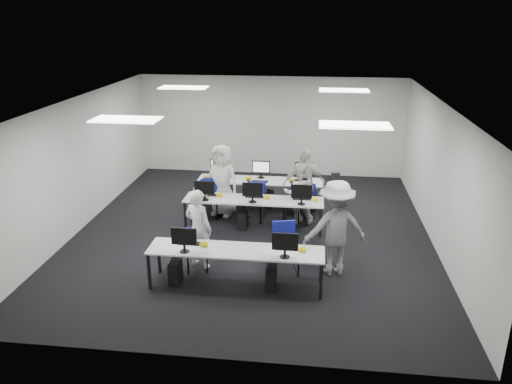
# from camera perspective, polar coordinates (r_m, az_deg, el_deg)

# --- Properties ---
(room) EXTENTS (9.00, 9.02, 3.00)m
(room) POSITION_cam_1_polar(r_m,az_deg,el_deg) (11.00, -0.42, 2.55)
(room) COLOR black
(room) RESTS_ON ground
(ceiling_panels) EXTENTS (5.20, 4.60, 0.02)m
(ceiling_panels) POSITION_cam_1_polar(r_m,az_deg,el_deg) (10.66, -0.44, 10.19)
(ceiling_panels) COLOR white
(ceiling_panels) RESTS_ON room
(desk_front) EXTENTS (3.20, 0.70, 0.73)m
(desk_front) POSITION_cam_1_polar(r_m,az_deg,el_deg) (9.10, -2.32, -6.89)
(desk_front) COLOR silver
(desk_front) RESTS_ON ground
(desk_mid) EXTENTS (3.20, 0.70, 0.73)m
(desk_mid) POSITION_cam_1_polar(r_m,az_deg,el_deg) (11.46, -0.29, -1.07)
(desk_mid) COLOR silver
(desk_mid) RESTS_ON ground
(desk_back) EXTENTS (3.20, 0.70, 0.73)m
(desk_back) POSITION_cam_1_polar(r_m,az_deg,el_deg) (12.77, 0.49, 1.16)
(desk_back) COLOR silver
(desk_back) RESTS_ON ground
(equipment_front) EXTENTS (2.51, 0.41, 1.19)m
(equipment_front) POSITION_cam_1_polar(r_m,az_deg,el_deg) (9.27, -3.50, -8.65)
(equipment_front) COLOR #0D43AD
(equipment_front) RESTS_ON desk_front
(equipment_mid) EXTENTS (2.91, 0.41, 1.19)m
(equipment_mid) POSITION_cam_1_polar(r_m,az_deg,el_deg) (11.59, -1.23, -2.55)
(equipment_mid) COLOR white
(equipment_mid) RESTS_ON desk_mid
(equipment_back) EXTENTS (2.91, 0.41, 1.19)m
(equipment_back) POSITION_cam_1_polar(r_m,az_deg,el_deg) (12.87, 1.34, -0.20)
(equipment_back) COLOR white
(equipment_back) RESTS_ON desk_back
(chair_0) EXTENTS (0.50, 0.53, 0.83)m
(chair_0) POSITION_cam_1_polar(r_m,az_deg,el_deg) (9.93, -6.73, -7.35)
(chair_0) COLOR navy
(chair_0) RESTS_ON ground
(chair_1) EXTENTS (0.59, 0.62, 0.97)m
(chair_1) POSITION_cam_1_polar(r_m,az_deg,el_deg) (9.78, 3.34, -7.36)
(chair_1) COLOR navy
(chair_1) RESTS_ON ground
(chair_2) EXTENTS (0.53, 0.56, 0.91)m
(chair_2) POSITION_cam_1_polar(r_m,az_deg,el_deg) (12.34, -5.42, -1.56)
(chair_2) COLOR navy
(chair_2) RESTS_ON ground
(chair_3) EXTENTS (0.50, 0.53, 0.91)m
(chair_3) POSITION_cam_1_polar(r_m,az_deg,el_deg) (12.11, -0.16, -1.89)
(chair_3) COLOR navy
(chair_3) RESTS_ON ground
(chair_4) EXTENTS (0.57, 0.59, 0.87)m
(chair_4) POSITION_cam_1_polar(r_m,az_deg,el_deg) (12.15, 4.49, -1.94)
(chair_4) COLOR navy
(chair_4) RESTS_ON ground
(chair_5) EXTENTS (0.56, 0.60, 0.98)m
(chair_5) POSITION_cam_1_polar(r_m,az_deg,el_deg) (12.60, -4.99, -0.97)
(chair_5) COLOR navy
(chair_5) RESTS_ON ground
(chair_6) EXTENTS (0.58, 0.61, 0.91)m
(chair_6) POSITION_cam_1_polar(r_m,az_deg,el_deg) (12.45, -0.09, -1.27)
(chair_6) COLOR navy
(chair_6) RESTS_ON ground
(chair_7) EXTENTS (0.52, 0.55, 0.88)m
(chair_7) POSITION_cam_1_polar(r_m,az_deg,el_deg) (12.41, 5.61, -1.48)
(chair_7) COLOR navy
(chair_7) RESTS_ON ground
(handbag) EXTENTS (0.43, 0.31, 0.32)m
(handbag) POSITION_cam_1_polar(r_m,az_deg,el_deg) (11.58, -6.25, 0.15)
(handbag) COLOR #A37554
(handbag) RESTS_ON desk_mid
(student_0) EXTENTS (0.69, 0.58, 1.61)m
(student_0) POSITION_cam_1_polar(r_m,az_deg,el_deg) (9.79, -6.60, -4.19)
(student_0) COLOR silver
(student_0) RESTS_ON ground
(student_1) EXTENTS (0.77, 0.62, 1.49)m
(student_1) POSITION_cam_1_polar(r_m,az_deg,el_deg) (11.82, 4.92, -0.15)
(student_1) COLOR silver
(student_1) RESTS_ON ground
(student_2) EXTENTS (1.02, 0.84, 1.79)m
(student_2) POSITION_cam_1_polar(r_m,az_deg,el_deg) (12.24, -3.87, 1.34)
(student_2) COLOR silver
(student_2) RESTS_ON ground
(student_3) EXTENTS (1.13, 0.72, 1.78)m
(student_3) POSITION_cam_1_polar(r_m,az_deg,el_deg) (11.99, 5.49, 0.87)
(student_3) COLOR silver
(student_3) RESTS_ON ground
(photographer) EXTENTS (1.36, 1.00, 1.88)m
(photographer) POSITION_cam_1_polar(r_m,az_deg,el_deg) (9.54, 9.06, -4.11)
(photographer) COLOR slate
(photographer) RESTS_ON ground
(dslr_camera) EXTENTS (0.18, 0.21, 0.10)m
(dslr_camera) POSITION_cam_1_polar(r_m,az_deg,el_deg) (9.34, 9.07, 1.97)
(dslr_camera) COLOR black
(dslr_camera) RESTS_ON photographer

